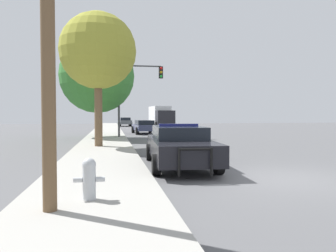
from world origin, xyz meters
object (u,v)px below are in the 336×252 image
object	(u,v)px
car_background_distant	(125,121)
box_truck	(161,116)
police_car	(179,145)
car_background_midblock	(144,126)
utility_pole	(47,2)
tree_sidewalk_mid	(97,76)
traffic_light	(136,86)
fire_hydrant	(89,177)
tree_sidewalk_near	(98,51)

from	to	relation	value
car_background_distant	box_truck	world-z (taller)	box_truck
police_car	car_background_midblock	distance (m)	19.16
police_car	utility_pole	distance (m)	6.90
tree_sidewalk_mid	utility_pole	bearing A→B (deg)	-90.19
car_background_midblock	box_truck	bearing A→B (deg)	71.22
tree_sidewalk_mid	traffic_light	bearing A→B (deg)	-4.09
utility_pole	traffic_light	xyz separation A→B (m)	(2.94, 18.80, 0.24)
police_car	utility_pole	bearing A→B (deg)	60.16
car_background_midblock	fire_hydrant	bearing A→B (deg)	-102.26
utility_pole	tree_sidewalk_near	distance (m)	11.77
police_car	tree_sidewalk_mid	world-z (taller)	tree_sidewalk_mid
fire_hydrant	traffic_light	size ratio (longest dim) A/B	0.15
police_car	car_background_distant	size ratio (longest dim) A/B	1.34
traffic_light	tree_sidewalk_near	distance (m)	7.65
utility_pole	tree_sidewalk_near	bearing A→B (deg)	87.98
police_car	fire_hydrant	xyz separation A→B (m)	(-2.77, -4.56, -0.18)
utility_pole	car_background_midblock	distance (m)	24.89
fire_hydrant	car_background_distant	world-z (taller)	car_background_distant
tree_sidewalk_mid	car_background_midblock	bearing A→B (deg)	53.10
car_background_midblock	car_background_distant	size ratio (longest dim) A/B	1.10
car_background_midblock	box_truck	world-z (taller)	box_truck
utility_pole	tree_sidewalk_near	world-z (taller)	tree_sidewalk_near
fire_hydrant	car_background_midblock	distance (m)	23.96
box_truck	tree_sidewalk_near	size ratio (longest dim) A/B	1.13
police_car	utility_pole	size ratio (longest dim) A/B	0.79
tree_sidewalk_near	tree_sidewalk_mid	world-z (taller)	tree_sidewalk_mid
tree_sidewalk_near	tree_sidewalk_mid	xyz separation A→B (m)	(-0.35, 7.33, -0.44)
car_background_midblock	tree_sidewalk_near	size ratio (longest dim) A/B	0.64
police_car	tree_sidewalk_near	xyz separation A→B (m)	(-2.99, 6.46, 4.36)
police_car	traffic_light	distance (m)	13.97
car_background_distant	car_background_midblock	bearing A→B (deg)	-90.49
fire_hydrant	car_background_midblock	bearing A→B (deg)	81.69
car_background_midblock	tree_sidewalk_near	bearing A→B (deg)	-110.10
tree_sidewalk_near	police_car	bearing A→B (deg)	-65.20
fire_hydrant	tree_sidewalk_near	size ratio (longest dim) A/B	0.12
car_background_distant	tree_sidewalk_near	distance (m)	32.66
car_background_midblock	box_truck	size ratio (longest dim) A/B	0.57
fire_hydrant	utility_pole	bearing A→B (deg)	-133.32
box_truck	tree_sidewalk_near	bearing A→B (deg)	72.57
traffic_light	utility_pole	bearing A→B (deg)	-98.87
police_car	fire_hydrant	distance (m)	5.34
tree_sidewalk_near	utility_pole	bearing A→B (deg)	-92.02
car_background_distant	tree_sidewalk_mid	size ratio (longest dim) A/B	0.56
police_car	box_truck	bearing A→B (deg)	-94.31
car_background_distant	fire_hydrant	bearing A→B (deg)	-96.57
car_background_distant	tree_sidewalk_near	bearing A→B (deg)	-98.09
car_background_midblock	tree_sidewalk_mid	xyz separation A→B (m)	(-4.02, -5.36, 3.97)
car_background_midblock	police_car	bearing A→B (deg)	-96.01
fire_hydrant	police_car	bearing A→B (deg)	58.68
utility_pole	tree_sidewalk_near	size ratio (longest dim) A/B	0.99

